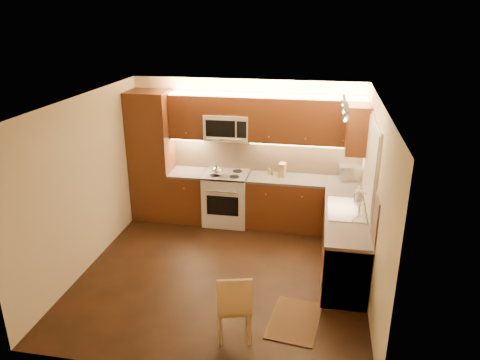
% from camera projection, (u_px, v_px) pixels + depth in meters
% --- Properties ---
extents(floor, '(4.00, 4.00, 0.01)m').
position_uv_depth(floor, '(223.00, 273.00, 6.59)').
color(floor, black).
rests_on(floor, ground).
extents(ceiling, '(4.00, 4.00, 0.01)m').
position_uv_depth(ceiling, '(220.00, 102.00, 5.70)').
color(ceiling, beige).
rests_on(ceiling, ground).
extents(wall_back, '(4.00, 0.01, 2.50)m').
position_uv_depth(wall_back, '(247.00, 151.00, 7.98)').
color(wall_back, beige).
rests_on(wall_back, ground).
extents(wall_front, '(4.00, 0.01, 2.50)m').
position_uv_depth(wall_front, '(176.00, 272.00, 4.30)').
color(wall_front, beige).
rests_on(wall_front, ground).
extents(wall_left, '(0.01, 4.00, 2.50)m').
position_uv_depth(wall_left, '(86.00, 184.00, 6.48)').
color(wall_left, beige).
rests_on(wall_left, ground).
extents(wall_right, '(0.01, 4.00, 2.50)m').
position_uv_depth(wall_right, '(374.00, 204.00, 5.80)').
color(wall_right, beige).
rests_on(wall_right, ground).
extents(pantry, '(0.70, 0.60, 2.30)m').
position_uv_depth(pantry, '(152.00, 156.00, 8.02)').
color(pantry, '#4F2611').
rests_on(pantry, floor).
extents(base_cab_back_left, '(0.62, 0.60, 0.86)m').
position_uv_depth(base_cab_back_left, '(190.00, 196.00, 8.16)').
color(base_cab_back_left, '#4F2611').
rests_on(base_cab_back_left, floor).
extents(counter_back_left, '(0.62, 0.60, 0.04)m').
position_uv_depth(counter_back_left, '(189.00, 173.00, 8.00)').
color(counter_back_left, '#3A3735').
rests_on(counter_back_left, base_cab_back_left).
extents(base_cab_back_right, '(1.92, 0.60, 0.86)m').
position_uv_depth(base_cab_back_right, '(303.00, 204.00, 7.82)').
color(base_cab_back_right, '#4F2611').
rests_on(base_cab_back_right, floor).
extents(counter_back_right, '(1.92, 0.60, 0.04)m').
position_uv_depth(counter_back_right, '(304.00, 180.00, 7.66)').
color(counter_back_right, '#3A3735').
rests_on(counter_back_right, base_cab_back_right).
extents(base_cab_right, '(0.60, 2.00, 0.86)m').
position_uv_depth(base_cab_right, '(344.00, 244.00, 6.51)').
color(base_cab_right, '#4F2611').
rests_on(base_cab_right, floor).
extents(counter_right, '(0.60, 2.00, 0.04)m').
position_uv_depth(counter_right, '(346.00, 215.00, 6.35)').
color(counter_right, '#3A3735').
rests_on(counter_right, base_cab_right).
extents(dishwasher, '(0.58, 0.60, 0.84)m').
position_uv_depth(dishwasher, '(345.00, 270.00, 5.87)').
color(dishwasher, silver).
rests_on(dishwasher, floor).
extents(backsplash_back, '(3.30, 0.02, 0.60)m').
position_uv_depth(backsplash_back, '(266.00, 155.00, 7.93)').
color(backsplash_back, tan).
rests_on(backsplash_back, wall_back).
extents(backsplash_right, '(0.02, 2.00, 0.60)m').
position_uv_depth(backsplash_right, '(370.00, 196.00, 6.19)').
color(backsplash_right, tan).
rests_on(backsplash_right, wall_right).
extents(upper_cab_back_left, '(0.62, 0.35, 0.75)m').
position_uv_depth(upper_cab_back_left, '(188.00, 116.00, 7.77)').
color(upper_cab_back_left, '#4F2611').
rests_on(upper_cab_back_left, wall_back).
extents(upper_cab_back_right, '(1.92, 0.35, 0.75)m').
position_uv_depth(upper_cab_back_right, '(307.00, 121.00, 7.42)').
color(upper_cab_back_right, '#4F2611').
rests_on(upper_cab_back_right, wall_back).
extents(upper_cab_bridge, '(0.76, 0.35, 0.31)m').
position_uv_depth(upper_cab_bridge, '(227.00, 105.00, 7.57)').
color(upper_cab_bridge, '#4F2611').
rests_on(upper_cab_bridge, wall_back).
extents(upper_cab_right_corner, '(0.35, 0.50, 0.75)m').
position_uv_depth(upper_cab_right_corner, '(358.00, 129.00, 6.90)').
color(upper_cab_right_corner, '#4F2611').
rests_on(upper_cab_right_corner, wall_right).
extents(stove, '(0.76, 0.65, 0.92)m').
position_uv_depth(stove, '(227.00, 198.00, 8.01)').
color(stove, silver).
rests_on(stove, floor).
extents(microwave, '(0.76, 0.38, 0.44)m').
position_uv_depth(microwave, '(227.00, 127.00, 7.69)').
color(microwave, silver).
rests_on(microwave, wall_back).
extents(window_frame, '(0.03, 1.44, 1.24)m').
position_uv_depth(window_frame, '(372.00, 165.00, 6.19)').
color(window_frame, silver).
rests_on(window_frame, wall_right).
extents(window_blinds, '(0.02, 1.36, 1.16)m').
position_uv_depth(window_blinds, '(370.00, 165.00, 6.19)').
color(window_blinds, silver).
rests_on(window_blinds, wall_right).
extents(sink, '(0.52, 0.86, 0.15)m').
position_uv_depth(sink, '(347.00, 205.00, 6.46)').
color(sink, silver).
rests_on(sink, counter_right).
extents(faucet, '(0.20, 0.04, 0.30)m').
position_uv_depth(faucet, '(360.00, 201.00, 6.40)').
color(faucet, silver).
rests_on(faucet, counter_right).
extents(track_light_bar, '(0.04, 1.20, 0.03)m').
position_uv_depth(track_light_bar, '(345.00, 103.00, 5.82)').
color(track_light_bar, silver).
rests_on(track_light_bar, ceiling).
extents(kettle, '(0.21, 0.21, 0.21)m').
position_uv_depth(kettle, '(217.00, 169.00, 7.73)').
color(kettle, silver).
rests_on(kettle, stove).
extents(toaster_oven, '(0.46, 0.38, 0.25)m').
position_uv_depth(toaster_oven, '(351.00, 172.00, 7.63)').
color(toaster_oven, silver).
rests_on(toaster_oven, counter_back_right).
extents(knife_block, '(0.12, 0.18, 0.23)m').
position_uv_depth(knife_block, '(282.00, 170.00, 7.76)').
color(knife_block, tan).
rests_on(knife_block, counter_back_right).
extents(spice_jar_a, '(0.05, 0.05, 0.09)m').
position_uv_depth(spice_jar_a, '(267.00, 172.00, 7.86)').
color(spice_jar_a, silver).
rests_on(spice_jar_a, counter_back_right).
extents(spice_jar_b, '(0.06, 0.06, 0.08)m').
position_uv_depth(spice_jar_b, '(272.00, 172.00, 7.83)').
color(spice_jar_b, olive).
rests_on(spice_jar_b, counter_back_right).
extents(spice_jar_c, '(0.05, 0.05, 0.09)m').
position_uv_depth(spice_jar_c, '(281.00, 171.00, 7.87)').
color(spice_jar_c, silver).
rests_on(spice_jar_c, counter_back_right).
extents(spice_jar_d, '(0.06, 0.06, 0.09)m').
position_uv_depth(spice_jar_d, '(269.00, 171.00, 7.90)').
color(spice_jar_d, olive).
rests_on(spice_jar_d, counter_back_right).
extents(soap_bottle, '(0.12, 0.12, 0.20)m').
position_uv_depth(soap_bottle, '(358.00, 192.00, 6.83)').
color(soap_bottle, silver).
rests_on(soap_bottle, counter_right).
extents(rug, '(0.68, 0.93, 0.01)m').
position_uv_depth(rug, '(294.00, 320.00, 5.57)').
color(rug, black).
rests_on(rug, floor).
extents(dining_chair, '(0.47, 0.47, 0.88)m').
position_uv_depth(dining_chair, '(234.00, 304.00, 5.17)').
color(dining_chair, tan).
rests_on(dining_chair, floor).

